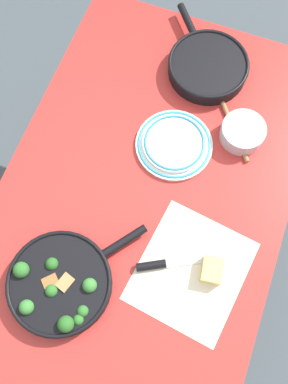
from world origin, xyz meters
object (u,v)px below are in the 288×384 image
at_px(grater_knife, 167,263).
at_px(cheese_block, 212,270).
at_px(skillet_broccoli, 60,284).
at_px(dinner_plate_stack, 174,144).
at_px(wooden_spoon, 223,104).
at_px(prep_bowl_steel, 243,132).
at_px(skillet_eggs, 208,66).

relative_size(grater_knife, cheese_block, 2.97).
xyz_separation_m(skillet_broccoli, dinner_plate_stack, (-0.52, 0.16, -0.01)).
bearing_deg(wooden_spoon, dinner_plate_stack, 114.66).
distance_m(wooden_spoon, prep_bowl_steel, 0.13).
relative_size(skillet_broccoli, wooden_spoon, 1.33).
xyz_separation_m(skillet_broccoli, cheese_block, (-0.18, 0.38, -0.01)).
bearing_deg(wooden_spoon, cheese_block, 155.65).
distance_m(grater_knife, cheese_block, 0.13).
bearing_deg(prep_bowl_steel, dinner_plate_stack, -61.09).
relative_size(skillet_eggs, cheese_block, 4.30).
distance_m(skillet_broccoli, dinner_plate_stack, 0.54).
height_order(wooden_spoon, dinner_plate_stack, dinner_plate_stack).
distance_m(skillet_broccoli, skillet_eggs, 0.83).
xyz_separation_m(skillet_broccoli, grater_knife, (-0.16, 0.26, -0.02)).
bearing_deg(skillet_eggs, cheese_block, 159.30).
bearing_deg(wooden_spoon, skillet_eggs, 2.46).
xyz_separation_m(skillet_eggs, prep_bowl_steel, (0.19, 0.17, 0.00)).
height_order(skillet_broccoli, dinner_plate_stack, skillet_broccoli).
height_order(wooden_spoon, cheese_block, cheese_block).
relative_size(skillet_broccoli, grater_knife, 1.62).
distance_m(skillet_eggs, prep_bowl_steel, 0.26).
bearing_deg(grater_knife, cheese_block, -18.53).
bearing_deg(skillet_eggs, skillet_broccoli, 128.95).
height_order(cheese_block, dinner_plate_stack, cheese_block).
height_order(dinner_plate_stack, prep_bowl_steel, prep_bowl_steel).
height_order(wooden_spoon, prep_bowl_steel, prep_bowl_steel).
distance_m(wooden_spoon, cheese_block, 0.54).
height_order(grater_knife, cheese_block, cheese_block).
relative_size(wooden_spoon, prep_bowl_steel, 2.09).
xyz_separation_m(wooden_spoon, dinner_plate_stack, (0.19, -0.10, 0.00)).
bearing_deg(skillet_broccoli, wooden_spoon, 16.87).
bearing_deg(cheese_block, wooden_spoon, -166.71).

